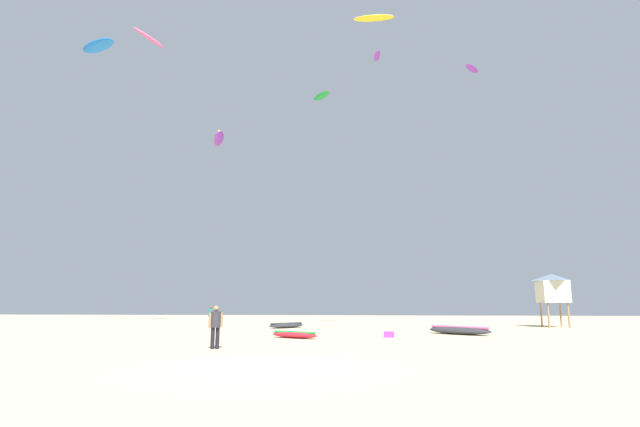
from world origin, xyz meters
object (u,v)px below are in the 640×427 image
at_px(lifeguard_tower, 552,288).
at_px(kite_aloft_2, 219,139).
at_px(person_midground, 211,315).
at_px(kite_aloft_4, 377,56).
at_px(kite_aloft_0, 150,38).
at_px(kite_aloft_1, 322,96).
at_px(kite_aloft_5, 374,18).
at_px(kite_grounded_far, 294,335).
at_px(kite_aloft_6, 472,69).
at_px(kite_aloft_3, 98,46).
at_px(person_foreground, 216,323).
at_px(kite_grounded_near, 459,330).
at_px(cooler_box, 389,335).
at_px(kite_grounded_mid, 286,325).

distance_m(lifeguard_tower, kite_aloft_2, 36.74).
distance_m(person_midground, kite_aloft_4, 28.73).
height_order(kite_aloft_0, kite_aloft_1, kite_aloft_0).
xyz_separation_m(lifeguard_tower, kite_aloft_5, (-13.75, -4.74, 21.25)).
distance_m(kite_grounded_far, kite_aloft_6, 35.80).
bearing_deg(kite_aloft_3, kite_aloft_6, 11.21).
bearing_deg(person_foreground, kite_grounded_near, -75.87).
bearing_deg(kite_aloft_4, kite_grounded_far, -108.48).
bearing_deg(kite_aloft_0, kite_aloft_4, 11.40).
distance_m(cooler_box, kite_aloft_2, 34.79).
bearing_deg(kite_aloft_0, kite_aloft_2, 73.07).
relative_size(kite_aloft_5, kite_aloft_6, 1.37).
bearing_deg(kite_aloft_1, person_foreground, -93.56).
xyz_separation_m(lifeguard_tower, kite_aloft_3, (-39.47, -0.22, 22.69)).
distance_m(person_foreground, kite_grounded_mid, 17.00).
bearing_deg(kite_aloft_1, lifeguard_tower, -30.84).
relative_size(kite_grounded_far, kite_aloft_5, 0.93).
relative_size(kite_aloft_0, kite_aloft_2, 0.84).
distance_m(kite_aloft_0, kite_aloft_4, 21.47).
height_order(kite_grounded_far, kite_aloft_1, kite_aloft_1).
relative_size(person_foreground, kite_aloft_1, 0.66).
bearing_deg(kite_aloft_2, kite_grounded_near, -42.50).
xyz_separation_m(kite_aloft_1, kite_aloft_3, (-20.19, -11.73, 0.52)).
height_order(person_foreground, cooler_box, person_foreground).
bearing_deg(lifeguard_tower, kite_aloft_5, -160.97).
distance_m(kite_grounded_far, kite_aloft_3, 35.35).
height_order(kite_aloft_5, kite_aloft_6, kite_aloft_6).
xyz_separation_m(lifeguard_tower, kite_aloft_4, (-13.19, 3.52, 22.46)).
xyz_separation_m(person_midground, kite_aloft_5, (13.02, -2.06, 23.33)).
bearing_deg(kite_aloft_6, person_foreground, -123.83).
height_order(person_midground, kite_aloft_4, kite_aloft_4).
bearing_deg(kite_grounded_far, kite_grounded_near, 22.19).
distance_m(lifeguard_tower, cooler_box, 18.51).
relative_size(kite_grounded_near, kite_aloft_1, 1.45).
height_order(person_foreground, kite_aloft_0, kite_aloft_0).
bearing_deg(kite_aloft_0, kite_aloft_6, 13.95).
bearing_deg(kite_grounded_mid, lifeguard_tower, 7.24).
height_order(kite_aloft_0, kite_aloft_2, kite_aloft_0).
distance_m(cooler_box, kite_aloft_1, 34.97).
relative_size(person_midground, kite_aloft_0, 0.43).
relative_size(person_midground, kite_aloft_6, 0.70).
relative_size(person_midground, kite_aloft_2, 0.36).
height_order(person_midground, kite_grounded_far, person_midground).
relative_size(person_midground, kite_aloft_4, 0.79).
relative_size(kite_aloft_0, kite_aloft_3, 0.89).
relative_size(kite_grounded_mid, kite_aloft_3, 0.72).
bearing_deg(lifeguard_tower, kite_grounded_near, -134.81).
relative_size(person_foreground, lifeguard_tower, 0.43).
distance_m(person_midground, kite_aloft_1, 29.08).
bearing_deg(person_midground, kite_aloft_1, -124.35).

